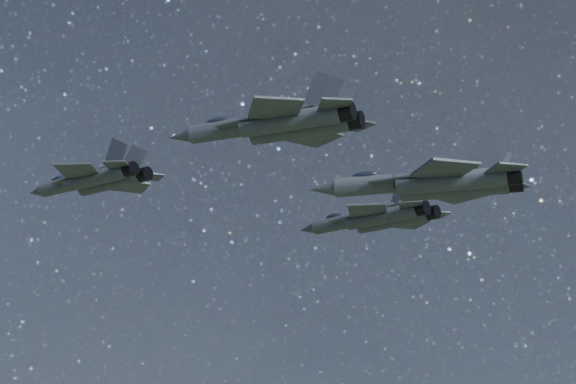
% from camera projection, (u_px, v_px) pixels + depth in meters
% --- Properties ---
extents(jet_lead, '(16.34, 11.03, 4.12)m').
position_uv_depth(jet_lead, '(95.00, 180.00, 91.54)').
color(jet_lead, '#394048').
extents(jet_left, '(18.17, 12.11, 4.61)m').
position_uv_depth(jet_left, '(377.00, 218.00, 102.87)').
color(jet_left, '#394048').
extents(jet_right, '(15.44, 10.88, 3.91)m').
position_uv_depth(jet_right, '(279.00, 124.00, 67.12)').
color(jet_right, '#394048').
extents(jet_slot, '(19.96, 14.12, 5.06)m').
position_uv_depth(jet_slot, '(435.00, 183.00, 85.00)').
color(jet_slot, '#394048').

